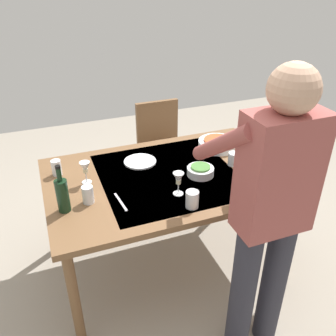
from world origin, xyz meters
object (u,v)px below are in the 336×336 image
at_px(water_cup_far_right, 88,195).
at_px(serving_bowl_pasta, 218,143).
at_px(person_server, 269,210).
at_px(side_bowl_salad, 200,171).
at_px(water_cup_near_left, 192,199).
at_px(chair_near, 161,145).
at_px(wine_bottle, 62,194).
at_px(dining_table, 168,183).
at_px(wine_glass_right, 178,180).
at_px(dinner_plate_near, 140,161).
at_px(wine_glass_left, 85,169).
at_px(water_cup_near_right, 57,168).
at_px(water_cup_far_left, 234,159).

distance_m(water_cup_far_right, serving_bowl_pasta, 1.12).
relative_size(person_server, side_bowl_salad, 9.38).
bearing_deg(person_server, water_cup_near_left, -59.39).
height_order(chair_near, wine_bottle, wine_bottle).
height_order(person_server, serving_bowl_pasta, person_server).
bearing_deg(dining_table, wine_glass_right, 84.17).
bearing_deg(serving_bowl_pasta, wine_bottle, 18.80).
bearing_deg(wine_bottle, dinner_plate_near, -145.44).
relative_size(chair_near, dinner_plate_near, 3.96).
height_order(wine_bottle, side_bowl_salad, wine_bottle).
relative_size(wine_bottle, side_bowl_salad, 1.64).
xyz_separation_m(wine_glass_right, water_cup_far_right, (0.53, -0.11, -0.05)).
bearing_deg(person_server, dinner_plate_near, -70.62).
bearing_deg(wine_glass_left, water_cup_near_left, 137.37).
xyz_separation_m(water_cup_near_left, water_cup_far_right, (0.55, -0.26, 0.00)).
height_order(wine_bottle, water_cup_far_right, wine_bottle).
bearing_deg(person_server, water_cup_near_right, -48.61).
xyz_separation_m(chair_near, water_cup_far_right, (0.83, 1.04, 0.30)).
height_order(water_cup_far_left, water_cup_far_right, water_cup_far_right).
relative_size(side_bowl_salad, dinner_plate_near, 0.78).
bearing_deg(chair_near, person_server, 88.57).
bearing_deg(water_cup_near_left, water_cup_far_left, -143.54).
height_order(person_server, water_cup_far_right, person_server).
relative_size(chair_near, wine_bottle, 3.07).
relative_size(wine_glass_right, dinner_plate_near, 0.66).
distance_m(water_cup_near_left, water_cup_near_right, 0.95).
relative_size(person_server, dinner_plate_near, 7.34).
height_order(water_cup_near_left, dinner_plate_near, water_cup_near_left).
bearing_deg(water_cup_far_right, wine_glass_left, -96.94).
height_order(chair_near, wine_glass_right, wine_glass_right).
bearing_deg(wine_glass_left, person_server, 130.81).
distance_m(dining_table, water_cup_near_left, 0.41).
bearing_deg(wine_bottle, chair_near, -132.13).
bearing_deg(chair_near, water_cup_far_left, 102.07).
bearing_deg(side_bowl_salad, water_cup_far_right, 3.86).
relative_size(chair_near, wine_glass_left, 6.03).
relative_size(person_server, wine_glass_left, 11.19).
xyz_separation_m(wine_glass_left, water_cup_near_right, (0.17, -0.17, -0.05)).
height_order(water_cup_near_right, dinner_plate_near, water_cup_near_right).
bearing_deg(dinner_plate_near, serving_bowl_pasta, -178.67).
height_order(water_cup_far_right, serving_bowl_pasta, water_cup_far_right).
height_order(dining_table, water_cup_near_left, water_cup_near_left).
xyz_separation_m(water_cup_far_right, serving_bowl_pasta, (-1.06, -0.38, -0.02)).
xyz_separation_m(water_cup_near_right, dinner_plate_near, (-0.57, 0.03, -0.05)).
bearing_deg(water_cup_near_left, wine_glass_right, -81.73).
xyz_separation_m(wine_glass_left, wine_glass_right, (-0.50, 0.33, 0.00)).
relative_size(water_cup_far_left, water_cup_far_right, 0.85).
xyz_separation_m(wine_bottle, water_cup_near_right, (-0.00, -0.43, -0.06)).
height_order(dining_table, water_cup_near_right, water_cup_near_right).
bearing_deg(dining_table, wine_bottle, 13.26).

